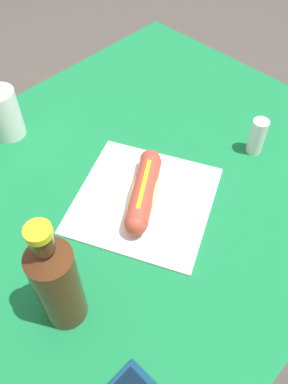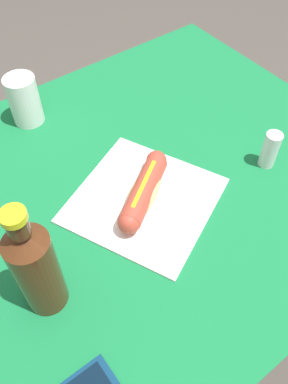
{
  "view_description": "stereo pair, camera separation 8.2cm",
  "coord_description": "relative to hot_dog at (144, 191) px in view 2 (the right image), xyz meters",
  "views": [
    {
      "loc": [
        -0.42,
        -0.41,
        1.4
      ],
      "look_at": [
        -0.05,
        -0.05,
        0.77
      ],
      "focal_mm": 37.44,
      "sensor_mm": 36.0,
      "label": 1
    },
    {
      "loc": [
        -0.36,
        -0.46,
        1.4
      ],
      "look_at": [
        -0.05,
        -0.05,
        0.77
      ],
      "focal_mm": 37.44,
      "sensor_mm": 36.0,
      "label": 2
    }
  ],
  "objects": [
    {
      "name": "salt_shaker",
      "position": [
        0.28,
        -0.08,
        0.01
      ],
      "size": [
        0.04,
        0.04,
        0.09
      ],
      "primitive_type": "cylinder",
      "color": "silver",
      "rests_on": "dining_table"
    },
    {
      "name": "soda_bottle",
      "position": [
        -0.26,
        -0.07,
        0.08
      ],
      "size": [
        0.07,
        0.07,
        0.25
      ],
      "color": "#4C2814",
      "rests_on": "dining_table"
    },
    {
      "name": "drinking_cup",
      "position": [
        -0.08,
        0.38,
        0.03
      ],
      "size": [
        0.07,
        0.07,
        0.12
      ],
      "primitive_type": "cylinder",
      "color": "white",
      "rests_on": "dining_table"
    },
    {
      "name": "paper_wrapper",
      "position": [
        -0.0,
        0.0,
        -0.03
      ],
      "size": [
        0.36,
        0.37,
        0.01
      ],
      "primitive_type": "cube",
      "rotation": [
        0.0,
        0.0,
        0.44
      ],
      "color": "white",
      "rests_on": "dining_table"
    },
    {
      "name": "ground_plane",
      "position": [
        0.05,
        0.05,
        -0.77
      ],
      "size": [
        6.0,
        6.0,
        0.0
      ],
      "primitive_type": "plane",
      "color": "#47423D",
      "rests_on": "ground"
    },
    {
      "name": "hot_dog",
      "position": [
        0.0,
        0.0,
        0.0
      ],
      "size": [
        0.19,
        0.14,
        0.05
      ],
      "color": "#E5BC75",
      "rests_on": "paper_wrapper"
    },
    {
      "name": "dining_table",
      "position": [
        0.05,
        0.05,
        -0.17
      ],
      "size": [
        1.01,
        0.88,
        0.74
      ],
      "color": "brown",
      "rests_on": "ground"
    }
  ]
}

